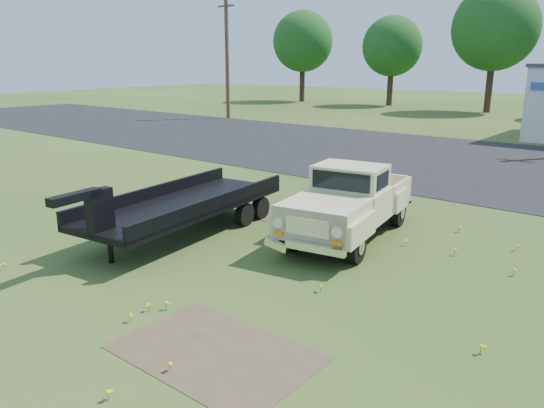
# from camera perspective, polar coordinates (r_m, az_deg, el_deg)

# --- Properties ---
(ground) EXTENTS (140.00, 140.00, 0.00)m
(ground) POSITION_cam_1_polar(r_m,az_deg,el_deg) (11.27, -0.71, -7.13)
(ground) COLOR #2F4516
(ground) RESTS_ON ground
(asphalt_lot) EXTENTS (90.00, 14.00, 0.02)m
(asphalt_lot) POSITION_cam_1_polar(r_m,az_deg,el_deg) (24.34, 22.53, 3.86)
(asphalt_lot) COLOR black
(asphalt_lot) RESTS_ON ground
(dirt_patch_a) EXTENTS (3.00, 2.00, 0.01)m
(dirt_patch_a) POSITION_cam_1_polar(r_m,az_deg,el_deg) (8.38, -6.13, -15.61)
(dirt_patch_a) COLOR #4E4129
(dirt_patch_a) RESTS_ON ground
(dirt_patch_b) EXTENTS (2.20, 1.60, 0.01)m
(dirt_patch_b) POSITION_cam_1_polar(r_m,az_deg,el_deg) (15.04, 1.95, -1.38)
(dirt_patch_b) COLOR #4E4129
(dirt_patch_b) RESTS_ON ground
(utility_pole_west) EXTENTS (1.60, 0.30, 9.00)m
(utility_pole_west) POSITION_cam_1_polar(r_m,az_deg,el_deg) (41.51, -4.85, 15.52)
(utility_pole_west) COLOR #493322
(utility_pole_west) RESTS_ON ground
(treeline_a) EXTENTS (6.40, 6.40, 9.52)m
(treeline_a) POSITION_cam_1_polar(r_m,az_deg,el_deg) (59.26, 3.33, 17.05)
(treeline_a) COLOR #352218
(treeline_a) RESTS_ON ground
(treeline_b) EXTENTS (5.76, 5.76, 8.57)m
(treeline_b) POSITION_cam_1_polar(r_m,az_deg,el_deg) (54.90, 12.81, 16.21)
(treeline_b) COLOR #352218
(treeline_b) RESTS_ON ground
(treeline_c) EXTENTS (7.04, 7.04, 10.47)m
(treeline_c) POSITION_cam_1_polar(r_m,az_deg,el_deg) (49.80, 22.88, 17.05)
(treeline_c) COLOR #352218
(treeline_c) RESTS_ON ground
(vintage_pickup_truck) EXTENTS (2.80, 5.35, 1.85)m
(vintage_pickup_truck) POSITION_cam_1_polar(r_m,az_deg,el_deg) (13.18, 8.31, 0.26)
(vintage_pickup_truck) COLOR tan
(vintage_pickup_truck) RESTS_ON ground
(flatbed_trailer) EXTENTS (2.91, 6.62, 1.75)m
(flatbed_trailer) POSITION_cam_1_polar(r_m,az_deg,el_deg) (13.55, -9.50, 0.40)
(flatbed_trailer) COLOR black
(flatbed_trailer) RESTS_ON ground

